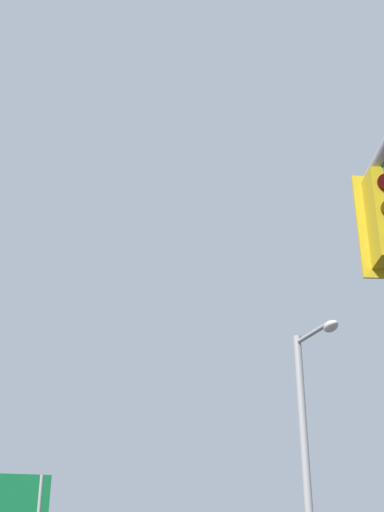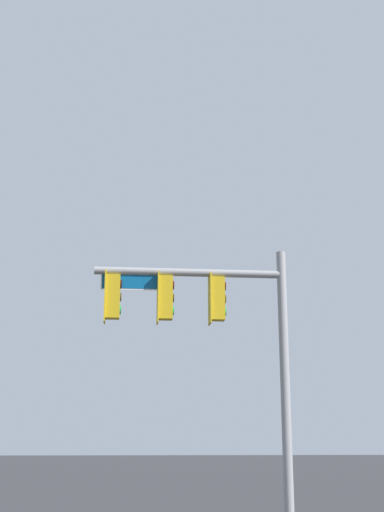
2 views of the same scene
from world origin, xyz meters
name	(u,v)px [view 2 (image 2 of 2)]	position (x,y,z in m)	size (l,w,h in m)	color
signal_pole_near	(211,323)	(-4.50, -6.96, 4.86)	(4.91, 0.72, 6.76)	gray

